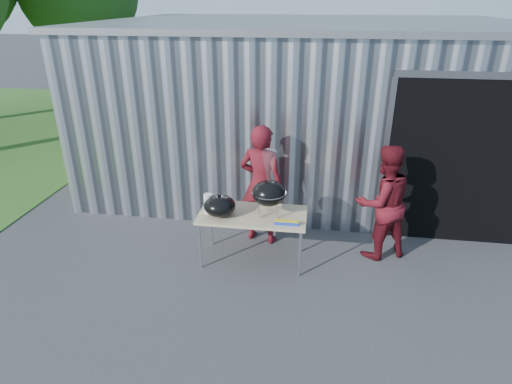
% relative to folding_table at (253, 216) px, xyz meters
% --- Properties ---
extents(ground, '(80.00, 80.00, 0.00)m').
position_rel_folding_table_xyz_m(ground, '(-0.21, -0.66, -0.71)').
color(ground, '#343437').
extents(building, '(8.20, 6.20, 3.10)m').
position_rel_folding_table_xyz_m(building, '(0.70, 3.92, 0.83)').
color(building, silver).
rests_on(building, ground).
extents(folding_table, '(1.50, 0.75, 0.75)m').
position_rel_folding_table_xyz_m(folding_table, '(0.00, 0.00, 0.00)').
color(folding_table, tan).
rests_on(folding_table, ground).
extents(kettle_grill, '(0.47, 0.47, 0.94)m').
position_rel_folding_table_xyz_m(kettle_grill, '(0.23, -0.02, 0.46)').
color(kettle_grill, black).
rests_on(kettle_grill, folding_table).
extents(grill_lid, '(0.44, 0.44, 0.32)m').
position_rel_folding_table_xyz_m(grill_lid, '(-0.44, -0.10, 0.18)').
color(grill_lid, black).
rests_on(grill_lid, folding_table).
extents(paper_towels, '(0.12, 0.12, 0.28)m').
position_rel_folding_table_xyz_m(paper_towels, '(-0.62, -0.05, 0.18)').
color(paper_towels, white).
rests_on(paper_towels, folding_table).
extents(white_tub, '(0.20, 0.15, 0.10)m').
position_rel_folding_table_xyz_m(white_tub, '(-0.55, 0.21, 0.09)').
color(white_tub, white).
rests_on(white_tub, folding_table).
extents(foil_box, '(0.32, 0.06, 0.06)m').
position_rel_folding_table_xyz_m(foil_box, '(0.49, -0.25, 0.07)').
color(foil_box, '#1A3EAF').
rests_on(foil_box, folding_table).
extents(person_cook, '(0.76, 0.59, 1.87)m').
position_rel_folding_table_xyz_m(person_cook, '(0.04, 0.60, 0.22)').
color(person_cook, '#5A1018').
rests_on(person_cook, ground).
extents(person_bystander, '(1.02, 0.92, 1.70)m').
position_rel_folding_table_xyz_m(person_bystander, '(1.80, 0.42, 0.14)').
color(person_bystander, '#5A1018').
rests_on(person_bystander, ground).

